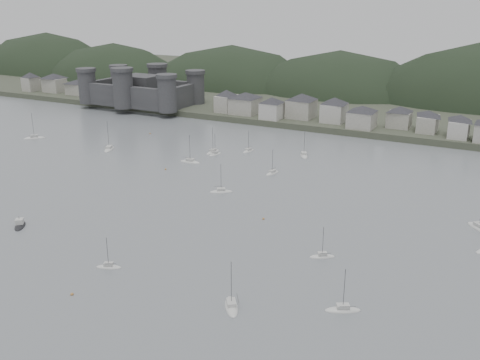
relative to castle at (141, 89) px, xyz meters
The scene contains 9 objects.
ground 216.45m from the castle, 56.28° to the right, with size 900.00×900.00×0.00m, color slate.
far_shore_land 166.61m from the castle, 43.83° to the left, with size 900.00×250.00×3.00m, color #383D2D.
forested_ridge 155.26m from the castle, 35.67° to the left, with size 851.55×103.94×102.57m.
castle is the anchor object (origin of this frame).
waterfront_town 170.64m from the castle, ahead, with size 451.48×28.46×12.92m.
sailboat_lead 130.55m from the castle, 22.56° to the right, with size 6.57×9.07×12.00m.
moored_fleet 161.63m from the castle, 43.66° to the right, with size 257.73×131.51×13.16m.
motor_launch_far 171.85m from the castle, 63.54° to the right, with size 6.60×7.37×3.76m.
mooring_buoys 142.25m from the castle, 54.69° to the right, with size 99.01×126.17×0.70m.
Camera 1 is at (75.04, -66.40, 59.84)m, focal length 40.15 mm.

